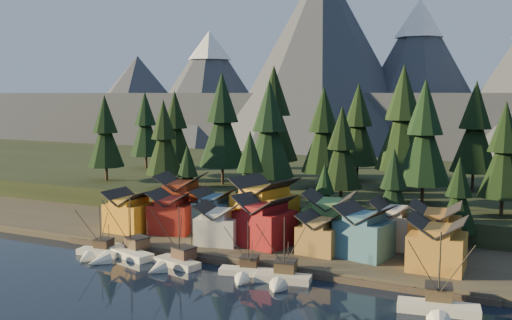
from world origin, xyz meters
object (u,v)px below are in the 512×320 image
at_px(boat_4, 282,269).
at_px(house_front_0, 129,210).
at_px(boat_6, 439,300).
at_px(house_back_1, 215,209).
at_px(boat_0, 96,246).
at_px(house_back_0, 181,197).
at_px(boat_3, 246,266).
at_px(house_front_1, 172,211).
at_px(boat_1, 121,246).
at_px(boat_2, 173,254).

height_order(boat_4, house_front_0, boat_4).
height_order(boat_6, house_front_0, boat_6).
height_order(boat_6, house_back_1, boat_6).
xyz_separation_m(boat_4, house_back_1, (-23.90, 20.38, 3.74)).
relative_size(boat_0, house_back_0, 0.87).
height_order(boat_3, boat_4, boat_4).
bearing_deg(boat_0, boat_6, -8.67).
xyz_separation_m(house_front_0, house_front_1, (8.62, 2.87, 0.08)).
distance_m(boat_1, boat_3, 25.13).
bearing_deg(house_front_0, boat_0, -76.22).
bearing_deg(boat_6, house_front_1, 152.67).
height_order(boat_0, boat_4, boat_4).
distance_m(boat_1, house_front_1, 15.77).
xyz_separation_m(boat_6, house_front_0, (-63.89, 15.54, 3.61)).
height_order(house_front_1, house_back_0, house_back_0).
height_order(boat_4, boat_6, boat_6).
relative_size(house_front_0, house_back_0, 0.73).
bearing_deg(boat_0, house_front_0, 95.26).
bearing_deg(house_front_1, boat_1, -104.26).
bearing_deg(house_front_0, house_front_1, 20.18).
bearing_deg(boat_2, boat_0, -164.17).
distance_m(boat_3, boat_4, 6.76).
bearing_deg(boat_4, boat_2, 171.34).
bearing_deg(house_back_1, house_front_0, -160.03).
relative_size(boat_3, boat_6, 0.84).
distance_m(boat_0, house_back_1, 25.20).
xyz_separation_m(boat_2, house_back_0, (-14.24, 24.54, 4.77)).
relative_size(boat_3, boat_4, 0.90).
bearing_deg(boat_3, house_front_1, 135.16).
bearing_deg(boat_4, boat_1, 169.60).
xyz_separation_m(boat_3, house_front_0, (-33.01, 11.99, 4.11)).
height_order(house_front_1, house_back_1, house_back_1).
bearing_deg(house_back_1, boat_1, -117.59).
height_order(boat_1, house_back_1, boat_1).
bearing_deg(house_back_0, boat_1, -97.97).
bearing_deg(boat_1, house_back_0, 112.97).
height_order(boat_0, boat_1, boat_1).
height_order(boat_2, house_back_0, house_back_0).
bearing_deg(boat_1, boat_0, -151.58).
distance_m(boat_4, house_front_1, 34.94).
distance_m(boat_2, house_back_0, 28.77).
relative_size(boat_4, house_front_1, 1.20).
bearing_deg(boat_1, boat_2, 13.22).
bearing_deg(boat_6, boat_4, 164.23).
distance_m(boat_1, boat_4, 31.83).
bearing_deg(house_back_1, boat_6, -31.98).
distance_m(boat_0, boat_6, 61.06).
height_order(boat_2, boat_6, boat_6).
bearing_deg(house_back_0, house_back_1, -33.45).
xyz_separation_m(boat_2, house_front_1, (-10.85, 15.98, 3.65)).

